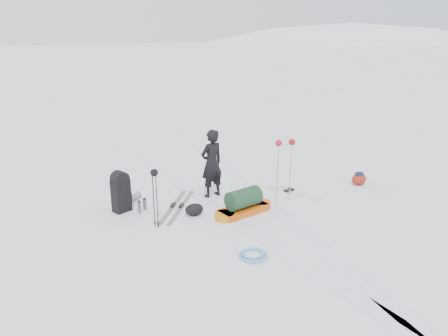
{
  "coord_description": "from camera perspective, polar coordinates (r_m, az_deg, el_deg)",
  "views": [
    {
      "loc": [
        -4.12,
        -7.45,
        3.85
      ],
      "look_at": [
        0.11,
        0.42,
        0.95
      ],
      "focal_mm": 35.0,
      "sensor_mm": 36.0,
      "label": 1
    }
  ],
  "objects": [
    {
      "name": "ground",
      "position": [
        9.34,
        0.63,
        -6.36
      ],
      "size": [
        200.0,
        200.0,
        0.0
      ],
      "primitive_type": "plane",
      "color": "white",
      "rests_on": "ground"
    },
    {
      "name": "touring_skis_white",
      "position": [
        10.82,
        8.49,
        -3.0
      ],
      "size": [
        0.87,
        1.71,
        0.06
      ],
      "rotation": [
        0.0,
        0.0,
        -1.2
      ],
      "color": "silver",
      "rests_on": "ground"
    },
    {
      "name": "expedition_rucksack",
      "position": [
        9.77,
        -13.14,
        -3.04
      ],
      "size": [
        0.83,
        0.85,
        0.92
      ],
      "rotation": [
        0.0,
        0.0,
        0.33
      ],
      "color": "black",
      "rests_on": "ground"
    },
    {
      "name": "snow_hill_backdrop",
      "position": [
        134.69,
        6.87,
        -14.94
      ],
      "size": [
        359.5,
        192.0,
        162.45
      ],
      "color": "white",
      "rests_on": "ground"
    },
    {
      "name": "touring_skis_grey",
      "position": [
        9.86,
        -6.15,
        -5.01
      ],
      "size": [
        1.42,
        1.69,
        0.07
      ],
      "rotation": [
        0.0,
        0.0,
        0.9
      ],
      "color": "gray",
      "rests_on": "ground"
    },
    {
      "name": "thermos_pair",
      "position": [
        9.71,
        -10.67,
        -4.85
      ],
      "size": [
        0.25,
        0.22,
        0.29
      ],
      "rotation": [
        0.0,
        0.0,
        -0.08
      ],
      "color": "#5C5D63",
      "rests_on": "ground"
    },
    {
      "name": "rope_coil",
      "position": [
        7.84,
        3.82,
        -11.22
      ],
      "size": [
        0.55,
        0.55,
        0.06
      ],
      "rotation": [
        0.0,
        0.0,
        0.05
      ],
      "color": "#5C94E1",
      "rests_on": "ground"
    },
    {
      "name": "small_daypack",
      "position": [
        11.65,
        17.22,
        -1.3
      ],
      "size": [
        0.49,
        0.44,
        0.35
      ],
      "rotation": [
        0.0,
        0.0,
        -0.43
      ],
      "color": "maroon",
      "rests_on": "ground"
    },
    {
      "name": "pulk_sled",
      "position": [
        9.43,
        2.57,
        -4.72
      ],
      "size": [
        1.51,
        0.66,
        0.56
      ],
      "rotation": [
        0.0,
        0.0,
        0.17
      ],
      "color": "#C44B0B",
      "rests_on": "ground"
    },
    {
      "name": "ski_tracks",
      "position": [
        10.32,
        1.27,
        -3.92
      ],
      "size": [
        3.38,
        17.97,
        0.01
      ],
      "color": "silver",
      "rests_on": "ground"
    },
    {
      "name": "ski_poles_black",
      "position": [
        8.6,
        -9.07,
        -1.54
      ],
      "size": [
        0.15,
        0.15,
        1.23
      ],
      "rotation": [
        0.0,
        0.0,
        0.04
      ],
      "color": "black",
      "rests_on": "ground"
    },
    {
      "name": "ski_poles_silver",
      "position": [
        9.88,
        7.98,
        2.39
      ],
      "size": [
        0.46,
        0.21,
        1.47
      ],
      "rotation": [
        0.0,
        0.0,
        -0.04
      ],
      "color": "#B3B6BA",
      "rests_on": "ground"
    },
    {
      "name": "skier",
      "position": [
        10.16,
        -1.63,
        0.58
      ],
      "size": [
        0.65,
        0.49,
        1.63
      ],
      "primitive_type": "imported",
      "rotation": [
        0.0,
        0.0,
        3.33
      ],
      "color": "black",
      "rests_on": "ground"
    },
    {
      "name": "stuff_sack",
      "position": [
        9.39,
        -3.92,
        -5.43
      ],
      "size": [
        0.44,
        0.35,
        0.25
      ],
      "rotation": [
        0.0,
        0.0,
        -0.13
      ],
      "color": "black",
      "rests_on": "ground"
    }
  ]
}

